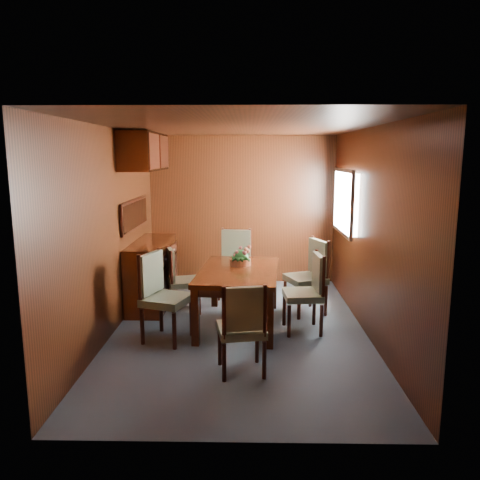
{
  "coord_description": "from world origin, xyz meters",
  "views": [
    {
      "loc": [
        0.11,
        -5.37,
        2.08
      ],
      "look_at": [
        0.0,
        0.31,
        1.05
      ],
      "focal_mm": 35.0,
      "sensor_mm": 36.0,
      "label": 1
    }
  ],
  "objects_px": {
    "dining_table": "(239,277)",
    "chair_left_near": "(160,291)",
    "chair_right_near": "(309,288)",
    "chair_head": "(243,324)",
    "flower_centerpiece": "(240,255)",
    "sideboard": "(152,273)"
  },
  "relations": [
    {
      "from": "dining_table",
      "to": "chair_left_near",
      "type": "bearing_deg",
      "value": -146.54
    },
    {
      "from": "chair_right_near",
      "to": "chair_left_near",
      "type": "bearing_deg",
      "value": 95.55
    },
    {
      "from": "chair_left_near",
      "to": "chair_head",
      "type": "relative_size",
      "value": 1.11
    },
    {
      "from": "flower_centerpiece",
      "to": "chair_head",
      "type": "bearing_deg",
      "value": -88.24
    },
    {
      "from": "dining_table",
      "to": "chair_head",
      "type": "xyz_separation_m",
      "value": [
        0.06,
        -1.36,
        -0.1
      ]
    },
    {
      "from": "dining_table",
      "to": "flower_centerpiece",
      "type": "distance_m",
      "value": 0.32
    },
    {
      "from": "chair_left_near",
      "to": "chair_right_near",
      "type": "height_order",
      "value": "chair_left_near"
    },
    {
      "from": "sideboard",
      "to": "chair_right_near",
      "type": "distance_m",
      "value": 2.3
    },
    {
      "from": "chair_right_near",
      "to": "dining_table",
      "type": "bearing_deg",
      "value": 73.1
    },
    {
      "from": "sideboard",
      "to": "chair_head",
      "type": "height_order",
      "value": "chair_head"
    },
    {
      "from": "flower_centerpiece",
      "to": "dining_table",
      "type": "bearing_deg",
      "value": -94.2
    },
    {
      "from": "sideboard",
      "to": "flower_centerpiece",
      "type": "distance_m",
      "value": 1.44
    },
    {
      "from": "dining_table",
      "to": "flower_centerpiece",
      "type": "xyz_separation_m",
      "value": [
        0.02,
        0.22,
        0.24
      ]
    },
    {
      "from": "chair_right_near",
      "to": "chair_head",
      "type": "height_order",
      "value": "chair_right_near"
    },
    {
      "from": "chair_left_near",
      "to": "flower_centerpiece",
      "type": "distance_m",
      "value": 1.17
    },
    {
      "from": "flower_centerpiece",
      "to": "chair_right_near",
      "type": "bearing_deg",
      "value": -26.57
    },
    {
      "from": "dining_table",
      "to": "chair_right_near",
      "type": "bearing_deg",
      "value": -8.12
    },
    {
      "from": "sideboard",
      "to": "flower_centerpiece",
      "type": "xyz_separation_m",
      "value": [
        1.25,
        -0.59,
        0.39
      ]
    },
    {
      "from": "sideboard",
      "to": "dining_table",
      "type": "height_order",
      "value": "sideboard"
    },
    {
      "from": "sideboard",
      "to": "chair_right_near",
      "type": "relative_size",
      "value": 1.46
    },
    {
      "from": "chair_left_near",
      "to": "dining_table",
      "type": "bearing_deg",
      "value": 137.74
    },
    {
      "from": "dining_table",
      "to": "chair_right_near",
      "type": "xyz_separation_m",
      "value": [
        0.84,
        -0.19,
        -0.08
      ]
    }
  ]
}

